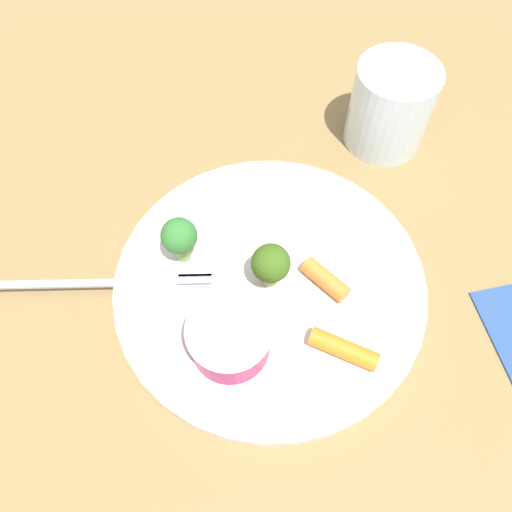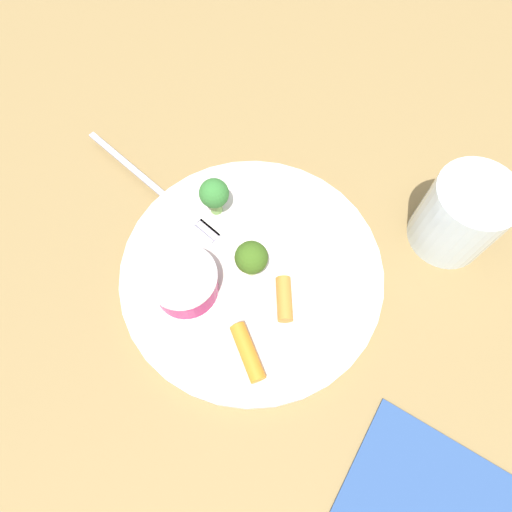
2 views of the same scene
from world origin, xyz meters
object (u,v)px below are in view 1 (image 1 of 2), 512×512
at_px(broccoli_floret_0, 185,238).
at_px(broccoli_floret_1, 278,268).
at_px(carrot_stick_0, 331,275).
at_px(plate, 275,284).
at_px(carrot_stick_1, 349,349).
at_px(drinking_glass, 395,107).
at_px(sauce_cup, 236,338).
at_px(fork, 101,284).

relative_size(broccoli_floret_0, broccoli_floret_1, 1.05).
xyz_separation_m(broccoli_floret_0, carrot_stick_0, (-0.12, 0.01, -0.02)).
relative_size(plate, broccoli_floret_0, 5.51).
height_order(carrot_stick_1, drinking_glass, drinking_glass).
distance_m(broccoli_floret_0, carrot_stick_1, 0.16).
height_order(broccoli_floret_0, carrot_stick_1, broccoli_floret_0).
relative_size(sauce_cup, broccoli_floret_1, 1.42).
relative_size(broccoli_floret_0, fork, 0.24).
height_order(plate, fork, fork).
xyz_separation_m(plate, drinking_glass, (-0.11, -0.18, 0.04)).
distance_m(sauce_cup, carrot_stick_1, 0.09).
relative_size(plate, fork, 1.31).
xyz_separation_m(plate, fork, (0.14, 0.01, 0.01)).
xyz_separation_m(carrot_stick_1, drinking_glass, (-0.05, -0.24, 0.02)).
bearing_deg(fork, sauce_cup, 157.69).
bearing_deg(carrot_stick_1, drinking_glass, -101.43).
bearing_deg(carrot_stick_1, fork, -13.17).
relative_size(fork, drinking_glass, 2.37).
height_order(broccoli_floret_0, drinking_glass, drinking_glass).
bearing_deg(broccoli_floret_1, carrot_stick_0, -170.41).
xyz_separation_m(plate, carrot_stick_1, (-0.06, 0.06, 0.01)).
bearing_deg(broccoli_floret_1, plate, -62.39).
bearing_deg(carrot_stick_0, plate, 5.86).
distance_m(broccoli_floret_1, fork, 0.15).
relative_size(carrot_stick_0, drinking_glass, 0.51).
bearing_deg(sauce_cup, carrot_stick_1, -179.84).
bearing_deg(plate, sauce_cup, 64.88).
distance_m(sauce_cup, fork, 0.13).
height_order(broccoli_floret_1, fork, broccoli_floret_1).
xyz_separation_m(carrot_stick_1, fork, (0.20, -0.05, -0.01)).
bearing_deg(sauce_cup, broccoli_floret_0, -59.20).
distance_m(broccoli_floret_0, fork, 0.08).
distance_m(broccoli_floret_1, carrot_stick_1, 0.08).
xyz_separation_m(broccoli_floret_1, carrot_stick_0, (-0.04, -0.01, -0.02)).
relative_size(broccoli_floret_1, carrot_stick_0, 1.07).
relative_size(sauce_cup, fork, 0.32).
relative_size(broccoli_floret_1, drinking_glass, 0.54).
xyz_separation_m(sauce_cup, drinking_glass, (-0.13, -0.24, 0.01)).
xyz_separation_m(fork, drinking_glass, (-0.25, -0.19, 0.03)).
height_order(sauce_cup, fork, sauce_cup).
relative_size(carrot_stick_0, fork, 0.21).
bearing_deg(fork, drinking_glass, -142.87).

